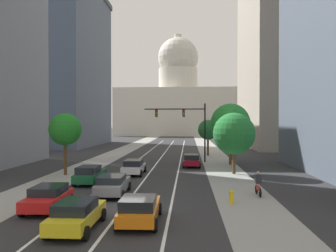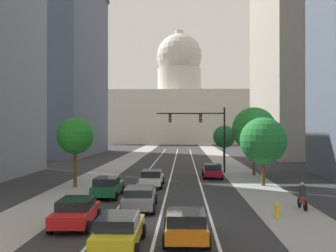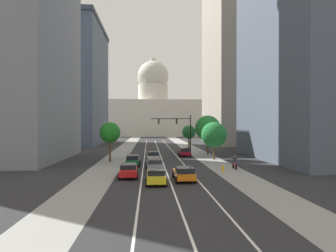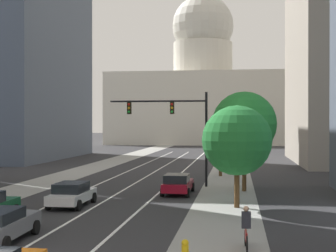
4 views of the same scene
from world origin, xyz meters
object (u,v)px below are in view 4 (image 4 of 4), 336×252
at_px(car_crimson, 178,184).
at_px(street_tree_mid_right, 220,135).
at_px(car_white, 72,194).
at_px(cyclist, 246,228).
at_px(street_tree_far_right, 237,141).
at_px(street_tree_near_right, 244,124).
at_px(traffic_signal_mast, 177,120).
at_px(fire_hydrant, 185,252).
at_px(capitol_building, 203,92).

height_order(car_crimson, street_tree_mid_right, street_tree_mid_right).
bearing_deg(car_white, street_tree_mid_right, -24.19).
relative_size(cyclist, street_tree_far_right, 0.28).
bearing_deg(street_tree_near_right, traffic_signal_mast, 157.19).
bearing_deg(fire_hydrant, street_tree_near_right, 83.18).
distance_m(capitol_building, street_tree_far_right, 93.23).
bearing_deg(street_tree_mid_right, cyclist, -85.97).
xyz_separation_m(street_tree_far_right, street_tree_mid_right, (-1.55, 17.47, -0.08)).
bearing_deg(car_white, street_tree_near_right, -51.74).
relative_size(capitol_building, traffic_signal_mast, 5.70).
xyz_separation_m(street_tree_far_right, street_tree_near_right, (0.53, 7.23, 0.98)).
relative_size(traffic_signal_mast, cyclist, 4.57).
height_order(car_white, cyclist, cyclist).
xyz_separation_m(fire_hydrant, street_tree_far_right, (1.80, 12.24, 3.51)).
distance_m(car_white, street_tree_far_right, 10.39).
xyz_separation_m(traffic_signal_mast, street_tree_far_right, (4.74, -9.45, -1.26)).
relative_size(car_white, street_tree_near_right, 0.60).
xyz_separation_m(traffic_signal_mast, cyclist, (5.11, -19.24, -4.39)).
distance_m(traffic_signal_mast, street_tree_far_right, 10.65).
xyz_separation_m(car_white, cyclist, (10.21, -8.86, 0.09)).
bearing_deg(car_crimson, street_tree_mid_right, -10.91).
xyz_separation_m(capitol_building, street_tree_near_right, (8.94, -85.21, -7.71)).
relative_size(car_white, street_tree_mid_right, 0.81).
distance_m(fire_hydrant, street_tree_far_right, 12.86).
bearing_deg(street_tree_near_right, cyclist, -90.54).
xyz_separation_m(fire_hydrant, street_tree_near_right, (2.33, 19.47, 4.50)).
distance_m(car_crimson, fire_hydrant, 17.39).
bearing_deg(street_tree_far_right, car_white, -174.60).
bearing_deg(traffic_signal_mast, fire_hydrant, -82.27).
relative_size(car_crimson, traffic_signal_mast, 0.57).
xyz_separation_m(car_white, fire_hydrant, (8.04, -11.31, -0.29)).
bearing_deg(car_crimson, fire_hydrant, -171.53).
relative_size(car_white, street_tree_far_right, 0.73).
bearing_deg(fire_hydrant, street_tree_far_right, 81.65).
bearing_deg(street_tree_near_right, street_tree_mid_right, 101.49).
bearing_deg(street_tree_far_right, cyclist, -87.81).
relative_size(capitol_building, fire_hydrant, 49.21).
distance_m(car_crimson, street_tree_mid_right, 13.13).
xyz_separation_m(car_crimson, fire_hydrant, (2.33, -17.23, -0.29)).
bearing_deg(car_white, capitol_building, -0.83).
height_order(car_white, traffic_signal_mast, traffic_signal_mast).
relative_size(car_white, fire_hydrant, 4.84).
relative_size(car_crimson, cyclist, 2.60).
bearing_deg(street_tree_far_right, car_crimson, 129.59).
bearing_deg(traffic_signal_mast, cyclist, -75.12).
height_order(capitol_building, car_crimson, capitol_building).
bearing_deg(street_tree_near_right, fire_hydrant, -96.82).
bearing_deg(car_crimson, street_tree_near_right, -63.52).
distance_m(car_white, traffic_signal_mast, 12.40).
bearing_deg(traffic_signal_mast, car_white, -116.14).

